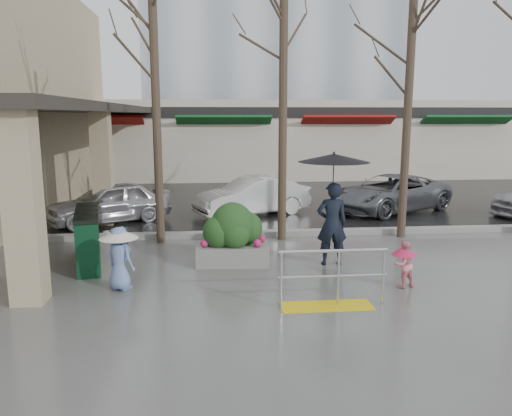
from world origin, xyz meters
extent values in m
plane|color=#51514F|center=(0.00, 0.00, 0.00)|extent=(120.00, 120.00, 0.00)
cube|color=black|center=(0.00, 22.00, 0.01)|extent=(120.00, 36.00, 0.01)
cube|color=gray|center=(0.00, 4.00, 0.07)|extent=(120.00, 0.30, 0.15)
cube|color=#2D2823|center=(-4.80, 8.00, 3.62)|extent=(2.80, 18.00, 0.25)
cube|color=tan|center=(-3.90, -0.50, 1.75)|extent=(0.55, 0.55, 3.50)
cube|color=tan|center=(-3.90, 6.00, 1.75)|extent=(0.55, 0.55, 3.50)
cube|color=beige|center=(2.00, 18.00, 2.00)|extent=(34.00, 6.00, 4.00)
cube|color=maroon|center=(-6.00, 15.10, 2.85)|extent=(4.50, 1.68, 0.87)
cube|color=#0F4C1E|center=(0.00, 15.10, 2.85)|extent=(4.50, 1.68, 0.87)
cube|color=maroon|center=(6.00, 15.10, 2.85)|extent=(4.50, 1.68, 0.87)
cube|color=#0F4C1E|center=(12.00, 15.10, 2.85)|extent=(4.50, 1.68, 0.87)
cube|color=black|center=(2.00, 15.10, 3.40)|extent=(34.00, 0.35, 0.50)
cube|color=yellow|center=(1.30, -1.20, 0.01)|extent=(1.60, 0.50, 0.02)
cylinder|color=silver|center=(0.50, -1.20, 0.50)|extent=(0.05, 0.05, 1.00)
cylinder|color=silver|center=(1.50, -1.20, 0.50)|extent=(0.05, 0.05, 1.00)
cylinder|color=silver|center=(2.30, -1.20, 0.50)|extent=(0.05, 0.05, 1.00)
cylinder|color=silver|center=(1.40, -1.20, 1.00)|extent=(1.90, 0.06, 0.06)
cylinder|color=silver|center=(1.40, -1.20, 0.55)|extent=(1.90, 0.04, 0.04)
cylinder|color=#382B21|center=(-2.00, 3.60, 3.40)|extent=(0.22, 0.22, 6.80)
cylinder|color=#382B21|center=(1.20, 3.60, 3.50)|extent=(0.22, 0.22, 7.00)
cylinder|color=#382B21|center=(4.50, 3.60, 3.25)|extent=(0.22, 0.22, 6.50)
imported|color=black|center=(1.97, 1.24, 0.93)|extent=(0.69, 0.47, 1.85)
cylinder|color=black|center=(1.97, 1.24, 1.88)|extent=(0.02, 0.02, 1.17)
cone|color=black|center=(1.97, 1.24, 2.38)|extent=(1.56, 1.56, 0.18)
sphere|color=black|center=(1.97, 1.24, 2.49)|extent=(0.05, 0.05, 0.05)
imported|color=pink|center=(3.00, -0.35, 0.46)|extent=(0.53, 0.47, 0.92)
cylinder|color=black|center=(3.00, -0.35, 0.63)|extent=(0.02, 0.02, 0.40)
cone|color=#D12150|center=(3.00, -0.35, 0.74)|extent=(0.49, 0.49, 0.18)
sphere|color=black|center=(3.00, -0.35, 0.85)|extent=(0.05, 0.05, 0.05)
imported|color=#6D87C2|center=(-2.41, 0.02, 0.61)|extent=(0.71, 0.67, 1.23)
cylinder|color=black|center=(-2.41, 0.02, 0.90)|extent=(0.02, 0.02, 0.57)
cone|color=silver|center=(-2.41, 0.02, 1.10)|extent=(0.74, 0.74, 0.18)
sphere|color=black|center=(-2.41, 0.02, 1.21)|extent=(0.05, 0.05, 0.05)
cube|color=slate|center=(-0.21, 1.49, 0.22)|extent=(1.64, 0.88, 0.44)
ellipsoid|color=#143E1B|center=(-0.21, 1.49, 0.88)|extent=(0.97, 0.88, 1.02)
sphere|color=#143E1B|center=(-0.52, 1.40, 0.76)|extent=(0.70, 0.70, 0.70)
sphere|color=#143E1B|center=(0.10, 1.62, 0.77)|extent=(0.74, 0.74, 0.74)
cube|color=#0D3A20|center=(-3.22, 0.91, 0.56)|extent=(0.55, 0.55, 1.13)
cube|color=black|center=(-3.22, 0.91, 1.18)|extent=(0.59, 0.59, 0.08)
cube|color=black|center=(-3.34, 1.46, 0.56)|extent=(0.55, 0.55, 1.13)
cube|color=black|center=(-3.34, 1.46, 1.18)|extent=(0.59, 0.59, 0.08)
cube|color=black|center=(-3.46, 2.01, 0.56)|extent=(0.55, 0.55, 1.13)
cube|color=black|center=(-3.46, 2.01, 1.18)|extent=(0.59, 0.59, 0.08)
cube|color=black|center=(-3.58, 2.56, 0.56)|extent=(0.55, 0.55, 1.13)
cube|color=black|center=(-3.58, 2.56, 1.18)|extent=(0.59, 0.59, 0.08)
imported|color=#B9B9BE|center=(-3.80, 6.17, 0.63)|extent=(3.96, 3.06, 1.26)
imported|color=silver|center=(0.70, 6.97, 0.63)|extent=(4.04, 2.74, 1.26)
imported|color=slate|center=(5.46, 7.17, 0.63)|extent=(4.98, 4.01, 1.26)
camera|label=1|loc=(-0.67, -9.28, 3.29)|focal=35.00mm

